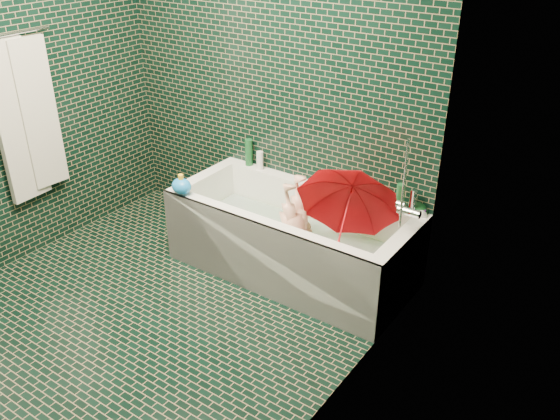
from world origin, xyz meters
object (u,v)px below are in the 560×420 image
Objects in this scene: rubber_duck at (393,203)px; umbrella at (345,216)px; child at (297,238)px; bath_toy at (181,186)px; bathtub at (291,246)px.

umbrella is at bearing -107.75° from rubber_duck.
bath_toy is (-0.77, -0.30, 0.30)m from child.
umbrella reaches higher than bath_toy.
bathtub is at bearing 22.39° from bath_toy.
rubber_duck is (0.17, 0.35, -0.01)m from umbrella.
bath_toy is (-1.30, -0.64, 0.02)m from rubber_duck.
umbrella is (0.37, -0.01, 0.29)m from child.
bathtub is 1.99× the size of child.
bathtub is 0.12m from child.
child is 0.69m from rubber_duck.
rubber_duck is 0.78× the size of bath_toy.
child is (0.07, -0.02, 0.10)m from bathtub.
child is 0.88m from bath_toy.
bathtub is 11.21× the size of bath_toy.
umbrella reaches higher than child.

